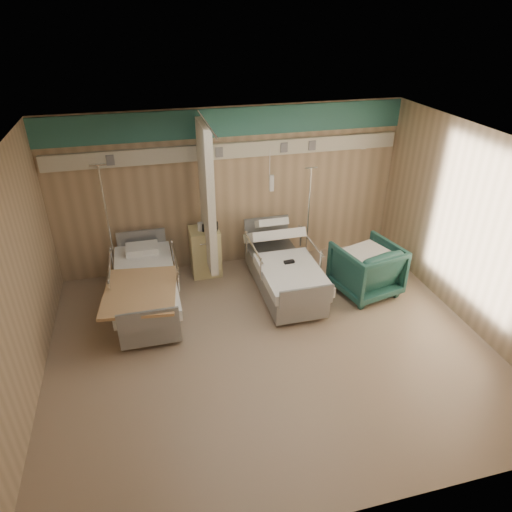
# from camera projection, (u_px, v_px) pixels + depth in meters

# --- Properties ---
(ground) EXTENTS (6.00, 5.00, 0.00)m
(ground) POSITION_uv_depth(u_px,v_px,m) (270.00, 346.00, 6.41)
(ground) COLOR gray
(ground) RESTS_ON ground
(room_walls) EXTENTS (6.04, 5.04, 2.82)m
(room_walls) POSITION_uv_depth(u_px,v_px,m) (264.00, 218.00, 5.71)
(room_walls) COLOR tan
(room_walls) RESTS_ON ground
(bed_right) EXTENTS (1.00, 2.16, 0.63)m
(bed_right) POSITION_uv_depth(u_px,v_px,m) (283.00, 274.00, 7.48)
(bed_right) COLOR white
(bed_right) RESTS_ON ground
(bed_left) EXTENTS (1.00, 2.16, 0.63)m
(bed_left) POSITION_uv_depth(u_px,v_px,m) (147.00, 293.00, 7.01)
(bed_left) COLOR white
(bed_left) RESTS_ON ground
(bedside_cabinet) EXTENTS (0.50, 0.48, 0.85)m
(bedside_cabinet) POSITION_uv_depth(u_px,v_px,m) (205.00, 251.00, 7.94)
(bedside_cabinet) COLOR beige
(bedside_cabinet) RESTS_ON ground
(visitor_armchair) EXTENTS (1.11, 1.13, 0.87)m
(visitor_armchair) POSITION_uv_depth(u_px,v_px,m) (366.00, 269.00, 7.41)
(visitor_armchair) COLOR #1E4D45
(visitor_armchair) RESTS_ON ground
(waffle_blanket) EXTENTS (0.82, 0.77, 0.08)m
(waffle_blanket) POSITION_uv_depth(u_px,v_px,m) (369.00, 244.00, 7.17)
(waffle_blanket) COLOR silver
(waffle_blanket) RESTS_ON visitor_armchair
(iv_stand_right) EXTENTS (0.33, 0.33, 1.83)m
(iv_stand_right) POSITION_uv_depth(u_px,v_px,m) (306.00, 245.00, 8.27)
(iv_stand_right) COLOR silver
(iv_stand_right) RESTS_ON ground
(iv_stand_left) EXTENTS (0.38, 0.38, 2.10)m
(iv_stand_left) POSITION_uv_depth(u_px,v_px,m) (114.00, 260.00, 7.66)
(iv_stand_left) COLOR silver
(iv_stand_left) RESTS_ON ground
(call_remote) EXTENTS (0.17, 0.09, 0.04)m
(call_remote) POSITION_uv_depth(u_px,v_px,m) (289.00, 262.00, 7.17)
(call_remote) COLOR black
(call_remote) RESTS_ON bed_right
(tan_blanket) EXTENTS (1.14, 1.36, 0.04)m
(tan_blanket) POSITION_uv_depth(u_px,v_px,m) (140.00, 291.00, 6.44)
(tan_blanket) COLOR tan
(tan_blanket) RESTS_ON bed_left
(toiletry_bag) EXTENTS (0.28, 0.22, 0.13)m
(toiletry_bag) POSITION_uv_depth(u_px,v_px,m) (210.00, 227.00, 7.67)
(toiletry_bag) COLOR black
(toiletry_bag) RESTS_ON bedside_cabinet
(white_cup) EXTENTS (0.10, 0.10, 0.14)m
(white_cup) POSITION_uv_depth(u_px,v_px,m) (200.00, 227.00, 7.67)
(white_cup) COLOR white
(white_cup) RESTS_ON bedside_cabinet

